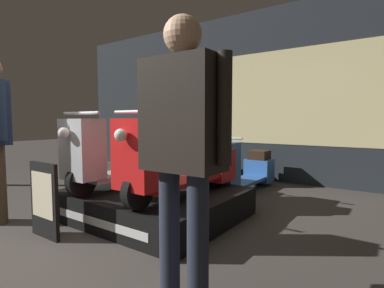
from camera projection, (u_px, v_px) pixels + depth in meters
The scene contains 10 objects.
ground_plane at pixel (37, 255), 2.51m from camera, with size 30.00×30.00×0.00m, color #423D38.
shop_wall_back at pixel (250, 97), 5.82m from camera, with size 9.14×0.09×3.20m.
display_platform at pixel (154, 203), 3.53m from camera, with size 1.87×1.59×0.32m.
scooter_display_left at pixel (127, 157), 3.71m from camera, with size 0.59×1.77×0.91m.
scooter_display_right at pixel (181, 162), 3.23m from camera, with size 0.59×1.77×0.91m.
scooter_backrow_0 at pixel (166, 162), 5.61m from camera, with size 0.59×1.77×0.91m.
scooter_backrow_1 at pixel (201, 165), 5.17m from camera, with size 0.59×1.77×0.91m.
scooter_backrow_2 at pixel (242, 169), 4.72m from camera, with size 0.59×1.77×0.91m.
person_right_browsing at pixel (183, 135), 1.77m from camera, with size 0.64×0.27×1.74m.
price_sign_board at pixel (44, 200), 2.87m from camera, with size 0.43×0.04×0.73m.
Camera 1 is at (2.46, -1.24, 1.13)m, focal length 28.00 mm.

